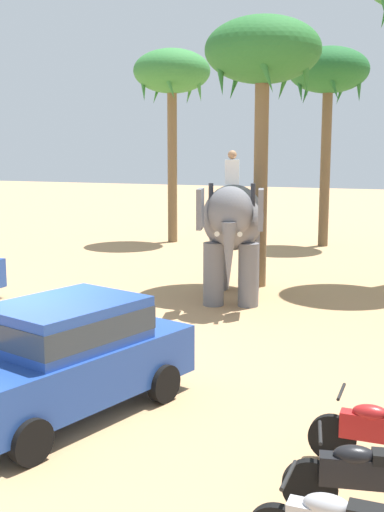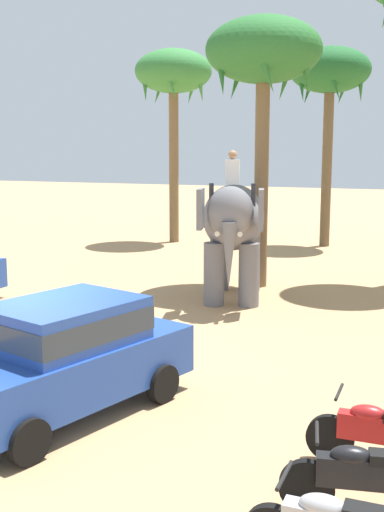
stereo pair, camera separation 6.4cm
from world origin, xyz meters
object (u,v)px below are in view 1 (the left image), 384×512
object	(u,v)px
palm_tree_behind_elephant	(328,76)
palm_tree_left_of_road	(263,57)
motorcycle_second_in_row	(368,477)
palm_tree_far_back	(172,77)
motorcycle_mid_row	(382,433)
car_sedan_foreground	(65,354)
elephant_with_mahout	(233,224)

from	to	relation	value
palm_tree_behind_elephant	palm_tree_left_of_road	xyz separation A→B (m)	(0.04, -8.69, -0.42)
palm_tree_left_of_road	motorcycle_second_in_row	bearing A→B (deg)	-66.66
palm_tree_behind_elephant	palm_tree_far_back	distance (m)	6.36
motorcycle_mid_row	car_sedan_foreground	bearing A→B (deg)	-177.88
car_sedan_foreground	palm_tree_far_back	xyz separation A→B (m)	(-6.44, 17.17, 5.99)
motorcycle_mid_row	motorcycle_second_in_row	bearing A→B (deg)	-89.81
elephant_with_mahout	motorcycle_second_in_row	xyz separation A→B (m)	(4.82, -8.97, -1.53)
elephant_with_mahout	palm_tree_behind_elephant	xyz separation A→B (m)	(0.08, 10.61, 4.83)
car_sedan_foreground	elephant_with_mahout	xyz separation A→B (m)	(-0.32, 7.97, 1.06)
car_sedan_foreground	palm_tree_left_of_road	bearing A→B (deg)	91.16
car_sedan_foreground	motorcycle_second_in_row	world-z (taller)	car_sedan_foreground
motorcycle_second_in_row	motorcycle_mid_row	xyz separation A→B (m)	(-0.00, 1.16, 0.00)
motorcycle_second_in_row	palm_tree_left_of_road	world-z (taller)	palm_tree_left_of_road
motorcycle_mid_row	palm_tree_behind_elephant	xyz separation A→B (m)	(-4.73, 18.42, 6.36)
elephant_with_mahout	palm_tree_behind_elephant	bearing A→B (deg)	89.54
elephant_with_mahout	palm_tree_behind_elephant	world-z (taller)	palm_tree_behind_elephant
motorcycle_second_in_row	palm_tree_far_back	size ratio (longest dim) A/B	0.22
motorcycle_second_in_row	palm_tree_left_of_road	xyz separation A→B (m)	(-4.70, 10.89, 5.93)
elephant_with_mahout	car_sedan_foreground	bearing A→B (deg)	-87.70
elephant_with_mahout	palm_tree_left_of_road	bearing A→B (deg)	86.44
elephant_with_mahout	palm_tree_left_of_road	size ratio (longest dim) A/B	0.54
palm_tree_far_back	motorcycle_mid_row	bearing A→B (deg)	-57.26
motorcycle_second_in_row	palm_tree_far_back	distance (m)	22.16
elephant_with_mahout	palm_tree_far_back	bearing A→B (deg)	123.61
palm_tree_behind_elephant	motorcycle_mid_row	bearing A→B (deg)	-75.59
car_sedan_foreground	elephant_with_mahout	bearing A→B (deg)	92.30
elephant_with_mahout	motorcycle_second_in_row	size ratio (longest dim) A/B	2.27
car_sedan_foreground	elephant_with_mahout	size ratio (longest dim) A/B	1.09
elephant_with_mahout	palm_tree_far_back	world-z (taller)	palm_tree_far_back
car_sedan_foreground	motorcycle_second_in_row	xyz separation A→B (m)	(4.50, -1.00, -0.46)
car_sedan_foreground	palm_tree_far_back	distance (m)	19.29
palm_tree_behind_elephant	palm_tree_left_of_road	size ratio (longest dim) A/B	1.06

